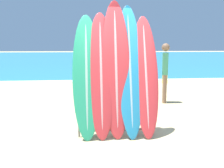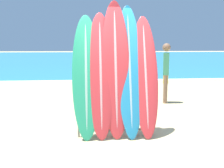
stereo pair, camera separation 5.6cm
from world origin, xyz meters
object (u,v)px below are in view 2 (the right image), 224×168
(surfboard_slot_1, at_px, (101,75))
(person_near_water, at_px, (166,71))
(surfboard_slot_0, at_px, (86,76))
(surfboard_slot_2, at_px, (116,68))
(surfboard_rack, at_px, (116,112))
(person_mid_beach, at_px, (105,64))
(person_far_left, at_px, (121,76))
(surfboard_slot_4, at_px, (145,76))
(surfboard_slot_3, at_px, (130,70))

(surfboard_slot_1, xyz_separation_m, person_near_water, (2.15, 2.80, -0.21))
(surfboard_slot_0, distance_m, surfboard_slot_2, 0.58)
(surfboard_rack, relative_size, surfboard_slot_1, 0.62)
(surfboard_slot_2, xyz_separation_m, person_near_water, (1.86, 2.78, -0.33))
(surfboard_rack, relative_size, person_mid_beach, 0.85)
(person_far_left, bearing_deg, person_mid_beach, 57.48)
(person_near_water, xyz_separation_m, person_far_left, (-1.40, -0.06, -0.15))
(person_mid_beach, bearing_deg, surfboard_slot_4, 123.22)
(surfboard_slot_0, height_order, person_mid_beach, surfboard_slot_0)
(surfboard_slot_3, bearing_deg, person_near_water, 60.18)
(surfboard_slot_2, bearing_deg, surfboard_rack, -87.59)
(surfboard_slot_3, xyz_separation_m, person_mid_beach, (-0.03, 6.31, -0.32))
(surfboard_rack, distance_m, surfboard_slot_3, 0.85)
(surfboard_rack, distance_m, surfboard_slot_2, 0.85)
(surfboard_slot_0, height_order, surfboard_slot_2, surfboard_slot_2)
(surfboard_slot_2, xyz_separation_m, person_mid_beach, (0.25, 6.32, -0.36))
(surfboard_slot_3, xyz_separation_m, person_far_left, (0.19, 2.71, -0.44))
(surfboard_slot_0, bearing_deg, surfboard_slot_3, 2.36)
(surfboard_slot_2, bearing_deg, surfboard_slot_4, -1.69)
(person_near_water, bearing_deg, surfboard_slot_2, -18.60)
(surfboard_slot_0, bearing_deg, person_near_water, 49.12)
(person_near_water, bearing_deg, person_mid_beach, -140.36)
(surfboard_slot_2, distance_m, surfboard_slot_3, 0.28)
(person_far_left, bearing_deg, surfboard_slot_2, -135.47)
(surfboard_slot_1, xyz_separation_m, person_far_left, (0.75, 2.75, -0.36))
(surfboard_rack, xyz_separation_m, surfboard_slot_1, (-0.29, 0.05, 0.73))
(surfboard_slot_2, height_order, person_mid_beach, surfboard_slot_2)
(surfboard_slot_4, relative_size, person_near_water, 1.29)
(surfboard_slot_1, distance_m, person_mid_beach, 6.37)
(surfboard_slot_1, height_order, surfboard_slot_3, surfboard_slot_3)
(surfboard_slot_2, relative_size, person_far_left, 1.70)
(person_mid_beach, distance_m, person_far_left, 3.61)
(surfboard_slot_0, height_order, person_far_left, surfboard_slot_0)
(surfboard_slot_3, distance_m, surfboard_slot_4, 0.33)
(surfboard_slot_3, relative_size, person_near_water, 1.41)
(surfboard_slot_2, distance_m, person_near_water, 3.36)
(person_mid_beach, bearing_deg, surfboard_slot_1, 115.39)
(surfboard_rack, bearing_deg, person_near_water, 56.94)
(person_far_left, bearing_deg, surfboard_rack, -135.16)
(surfboard_slot_2, height_order, person_near_water, surfboard_slot_2)
(surfboard_rack, xyz_separation_m, person_mid_beach, (0.25, 6.40, 0.49))
(person_near_water, bearing_deg, surfboard_rack, -17.88)
(surfboard_slot_0, distance_m, surfboard_slot_4, 1.15)
(surfboard_slot_2, distance_m, person_mid_beach, 6.34)
(surfboard_rack, xyz_separation_m, person_near_water, (1.86, 2.85, 0.52))
(surfboard_rack, relative_size, surfboard_slot_2, 0.57)
(surfboard_slot_0, height_order, person_near_water, surfboard_slot_0)
(surfboard_slot_0, distance_m, surfboard_slot_3, 0.85)
(surfboard_slot_1, distance_m, surfboard_slot_2, 0.31)
(surfboard_slot_2, xyz_separation_m, surfboard_slot_3, (0.27, 0.01, -0.04))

